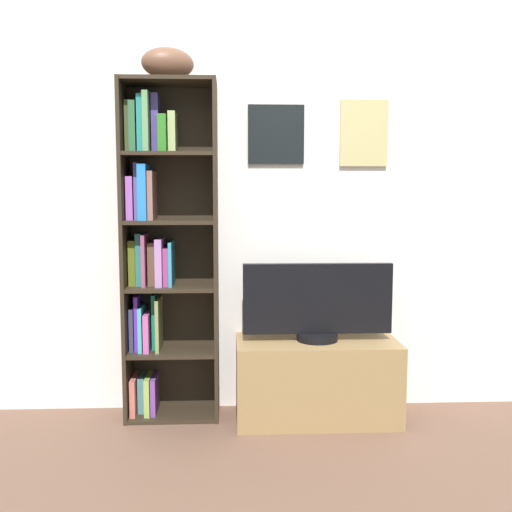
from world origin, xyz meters
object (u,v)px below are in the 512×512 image
object	(u,v)px
football	(168,63)
tv_stand	(317,380)
bookshelf	(160,247)
television	(318,303)

from	to	relation	value
football	tv_stand	world-z (taller)	football
bookshelf	tv_stand	size ratio (longest dim) A/B	2.09
bookshelf	television	bearing A→B (deg)	-7.02
bookshelf	television	size ratio (longest dim) A/B	2.27
television	tv_stand	bearing A→B (deg)	-90.00
tv_stand	bookshelf	bearing A→B (deg)	172.90
bookshelf	television	distance (m)	0.89
tv_stand	football	bearing A→B (deg)	174.42
bookshelf	television	xyz separation A→B (m)	(0.84, -0.10, -0.29)
tv_stand	television	bearing A→B (deg)	90.00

